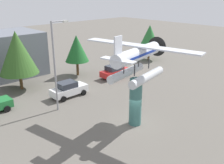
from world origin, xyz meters
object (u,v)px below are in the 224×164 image
object	(u,v)px
display_pedestal	(135,102)
car_mid_white	(69,89)
floatplane_monument	(138,59)
tree_center_back	(77,48)
streetlight_primary	(56,61)
tree_east	(17,53)
tree_far_east	(149,37)
car_far_red	(115,71)

from	to	relation	value
display_pedestal	car_mid_white	world-z (taller)	display_pedestal
floatplane_monument	tree_center_back	size ratio (longest dim) A/B	1.84
streetlight_primary	tree_east	distance (m)	8.04
car_mid_white	tree_center_back	size ratio (longest dim) A/B	0.74
display_pedestal	tree_far_east	xyz separation A→B (m)	(18.56, 13.52, 1.72)
streetlight_primary	tree_center_back	xyz separation A→B (m)	(7.92, 7.78, -1.21)
car_mid_white	car_far_red	distance (m)	8.46
tree_far_east	tree_center_back	bearing A→B (deg)	173.93
tree_east	tree_center_back	world-z (taller)	tree_east
display_pedestal	tree_center_back	size ratio (longest dim) A/B	0.76
tree_far_east	tree_east	bearing A→B (deg)	175.54
car_mid_white	streetlight_primary	world-z (taller)	streetlight_primary
floatplane_monument	tree_far_east	bearing A→B (deg)	24.76
streetlight_primary	tree_center_back	world-z (taller)	streetlight_primary
tree_center_back	tree_far_east	distance (m)	14.03
car_far_red	tree_center_back	distance (m)	6.10
floatplane_monument	tree_center_back	xyz separation A→B (m)	(4.48, 14.98, -2.13)
tree_east	tree_center_back	bearing A→B (deg)	-1.69
floatplane_monument	tree_east	size ratio (longest dim) A/B	1.48
car_far_red	tree_far_east	world-z (taller)	tree_far_east
car_mid_white	tree_east	distance (m)	7.49
tree_far_east	car_mid_white	bearing A→B (deg)	-167.85
display_pedestal	tree_center_back	distance (m)	15.79
streetlight_primary	car_far_red	bearing A→B (deg)	17.15
streetlight_primary	tree_east	world-z (taller)	streetlight_primary
car_mid_white	tree_east	world-z (taller)	tree_east
display_pedestal	floatplane_monument	distance (m)	3.81
streetlight_primary	tree_far_east	xyz separation A→B (m)	(21.88, 6.29, -1.17)
tree_center_back	display_pedestal	bearing A→B (deg)	-107.06
car_far_red	tree_far_east	xyz separation A→B (m)	(10.91, 2.91, 2.98)
display_pedestal	streetlight_primary	distance (m)	8.47
floatplane_monument	tree_east	xyz separation A→B (m)	(-3.74, 15.22, -1.44)
floatplane_monument	streetlight_primary	bearing A→B (deg)	104.11
car_mid_white	tree_east	xyz separation A→B (m)	(-2.88, 5.88, 3.63)
tree_east	streetlight_primary	bearing A→B (deg)	-87.92
streetlight_primary	floatplane_monument	bearing A→B (deg)	-64.43
floatplane_monument	car_mid_white	bearing A→B (deg)	83.76
display_pedestal	car_mid_white	distance (m)	9.48
tree_east	tree_center_back	distance (m)	8.25
floatplane_monument	display_pedestal	bearing A→B (deg)	180.00
car_far_red	tree_east	xyz separation A→B (m)	(-11.26, 4.64, 3.63)
floatplane_monument	tree_far_east	xyz separation A→B (m)	(18.43, 13.50, -2.09)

